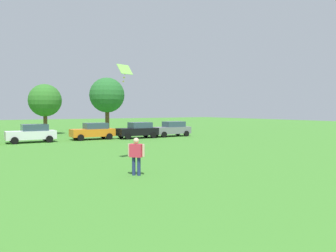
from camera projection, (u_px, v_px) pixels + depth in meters
name	position (u px, v px, depth m)	size (l,w,h in m)	color
ground_plane	(8.00, 149.00, 25.81)	(160.00, 160.00, 0.00)	#42842D
adult_bystander	(136.00, 153.00, 15.38)	(0.62, 0.65, 1.74)	navy
kite	(125.00, 71.00, 19.12)	(1.00, 0.70, 1.03)	#8CD859
parked_car_white_1	(32.00, 133.00, 30.82)	(4.30, 2.02, 1.68)	white
parked_car_orange_2	(93.00, 131.00, 33.94)	(4.30, 2.02, 1.68)	orange
parked_car_black_3	(138.00, 130.00, 35.49)	(4.30, 2.02, 1.68)	black
parked_car_gray_4	(172.00, 129.00, 37.90)	(4.30, 2.02, 1.68)	slate
tree_right	(45.00, 100.00, 40.49)	(3.93, 3.93, 6.12)	brown
tree_far_right	(107.00, 95.00, 45.22)	(4.72, 4.72, 7.35)	brown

